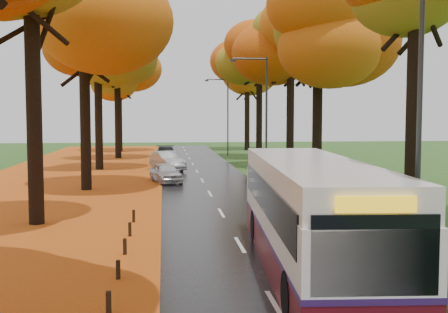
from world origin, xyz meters
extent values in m
cube|color=black|center=(0.00, 25.00, 0.02)|extent=(6.50, 90.00, 0.04)
cube|color=silver|center=(0.00, 25.00, 0.04)|extent=(0.12, 90.00, 0.01)
cube|color=#8C3B0C|center=(-9.00, 25.00, 0.01)|extent=(12.00, 90.00, 0.02)
cube|color=#DD5C16|center=(-3.05, 25.00, 0.04)|extent=(0.90, 90.00, 0.01)
cylinder|color=black|center=(-7.50, 16.50, 4.58)|extent=(0.60, 0.60, 9.15)
cylinder|color=black|center=(-6.90, 26.50, 4.00)|extent=(0.60, 0.60, 8.00)
ellipsoid|color=#DA5E18|center=(-6.90, 26.50, 9.00)|extent=(9.20, 9.20, 7.18)
cylinder|color=black|center=(-7.50, 38.50, 4.29)|extent=(0.60, 0.60, 8.58)
ellipsoid|color=#DA5E18|center=(-7.50, 38.50, 9.65)|extent=(8.00, 8.00, 6.24)
cylinder|color=black|center=(-6.90, 49.50, 4.58)|extent=(0.60, 0.60, 9.15)
ellipsoid|color=#DA5E18|center=(-6.90, 49.50, 10.30)|extent=(9.20, 9.20, 7.18)
cylinder|color=black|center=(-7.50, 59.50, 4.00)|extent=(0.60, 0.60, 8.00)
ellipsoid|color=#DA5E18|center=(-7.50, 59.50, 9.00)|extent=(8.00, 8.00, 6.24)
cylinder|color=black|center=(7.50, 15.50, 4.61)|extent=(0.60, 0.60, 9.22)
cylinder|color=black|center=(6.90, 27.50, 4.10)|extent=(0.60, 0.60, 8.19)
ellipsoid|color=orange|center=(6.90, 27.50, 9.22)|extent=(9.20, 9.20, 7.18)
cylinder|color=black|center=(7.50, 37.50, 4.35)|extent=(0.60, 0.60, 8.70)
ellipsoid|color=orange|center=(7.50, 37.50, 9.79)|extent=(8.20, 8.20, 6.40)
cylinder|color=black|center=(6.90, 48.50, 4.61)|extent=(0.60, 0.60, 9.22)
ellipsoid|color=orange|center=(6.90, 48.50, 10.37)|extent=(9.20, 9.20, 7.18)
cylinder|color=black|center=(7.50, 60.50, 4.10)|extent=(0.60, 0.60, 8.19)
ellipsoid|color=orange|center=(7.50, 60.50, 9.22)|extent=(8.20, 8.20, 6.40)
cube|color=black|center=(-3.70, 6.00, 0.26)|extent=(0.11, 0.11, 0.52)
cube|color=black|center=(-3.70, 8.60, 0.26)|extent=(0.11, 0.11, 0.52)
cube|color=black|center=(-3.70, 11.20, 0.26)|extent=(0.11, 0.11, 0.52)
cube|color=black|center=(-3.70, 13.80, 0.26)|extent=(0.11, 0.11, 0.52)
cube|color=black|center=(-3.70, 16.40, 0.26)|extent=(0.11, 0.11, 0.52)
cylinder|color=#333538|center=(4.20, 8.00, 4.00)|extent=(0.14, 0.14, 8.00)
cylinder|color=#333538|center=(4.20, 30.00, 4.00)|extent=(0.14, 0.14, 8.00)
cylinder|color=#333538|center=(3.10, 30.00, 7.90)|extent=(2.20, 0.11, 0.11)
cube|color=#333538|center=(2.00, 30.00, 7.78)|extent=(0.35, 0.18, 0.14)
cylinder|color=#333538|center=(4.20, 52.00, 4.00)|extent=(0.14, 0.14, 8.00)
cylinder|color=#333538|center=(3.10, 52.00, 7.90)|extent=(2.20, 0.11, 0.11)
cube|color=#333538|center=(2.00, 52.00, 7.78)|extent=(0.35, 0.18, 0.14)
cube|color=#4E0C15|center=(1.58, 8.99, 0.51)|extent=(3.36, 11.65, 0.94)
cube|color=white|center=(1.58, 8.99, 1.66)|extent=(3.36, 11.65, 1.36)
cube|color=white|center=(1.58, 8.99, 2.71)|extent=(3.29, 11.41, 0.73)
cube|color=#2D1752|center=(1.58, 8.99, 1.03)|extent=(3.38, 11.67, 0.13)
cube|color=black|center=(1.58, 8.99, 2.08)|extent=(3.33, 10.73, 0.89)
cube|color=black|center=(1.21, 3.28, 1.87)|extent=(2.30, 0.21, 1.46)
cube|color=yellow|center=(1.21, 3.28, 2.78)|extent=(1.44, 0.15, 0.29)
cylinder|color=black|center=(0.14, 5.16, 0.56)|extent=(0.36, 1.06, 1.05)
cylinder|color=black|center=(2.51, 5.01, 0.56)|extent=(0.36, 1.06, 1.05)
cylinder|color=black|center=(0.63, 12.51, 0.56)|extent=(0.36, 1.06, 1.05)
cylinder|color=black|center=(2.99, 12.35, 0.56)|extent=(0.36, 1.06, 1.05)
imported|color=silver|center=(-2.35, 29.18, 0.66)|extent=(2.35, 3.90, 1.24)
imported|color=#96989E|center=(-2.20, 36.80, 0.77)|extent=(2.89, 4.72, 1.47)
imported|color=black|center=(-2.28, 44.81, 0.73)|extent=(2.07, 4.82, 1.38)
camera|label=1|loc=(-2.48, -6.10, 4.37)|focal=45.00mm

